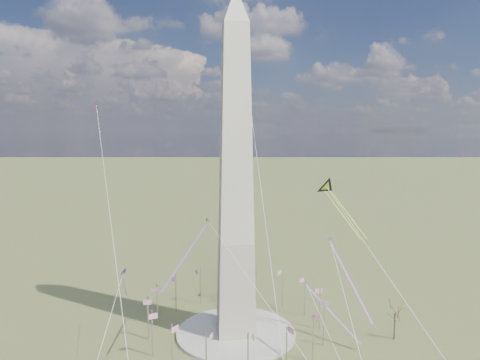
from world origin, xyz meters
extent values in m
plane|color=brown|center=(0.00, 0.00, 0.00)|extent=(2000.00, 2000.00, 0.00)
cylinder|color=#AEAC9F|center=(0.00, 0.00, 0.40)|extent=(36.00, 36.00, 0.80)
pyramid|color=beige|center=(0.00, 0.00, 95.80)|extent=(9.90, 9.90, 10.00)
cylinder|color=#B7B9BE|center=(26.00, 0.00, 6.50)|extent=(0.36, 0.36, 13.00)
cube|color=#AB163E|center=(26.00, 1.30, 11.80)|extent=(2.40, 0.08, 1.50)
cylinder|color=#B7B9BE|center=(24.02, 9.95, 6.50)|extent=(0.36, 0.36, 13.00)
cube|color=#AB163E|center=(23.52, 11.15, 11.80)|extent=(2.25, 0.99, 1.50)
cylinder|color=#B7B9BE|center=(18.38, 18.38, 6.50)|extent=(0.36, 0.36, 13.00)
cube|color=#AB163E|center=(17.47, 19.30, 11.80)|extent=(1.75, 1.75, 1.50)
cylinder|color=#B7B9BE|center=(9.95, 24.02, 6.50)|extent=(0.36, 0.36, 13.00)
cube|color=#AB163E|center=(8.75, 24.52, 11.80)|extent=(0.99, 2.25, 1.50)
cylinder|color=#B7B9BE|center=(0.00, 26.00, 6.50)|extent=(0.36, 0.36, 13.00)
cube|color=#AB163E|center=(-1.30, 26.00, 11.80)|extent=(0.08, 2.40, 1.50)
cylinder|color=#B7B9BE|center=(-9.95, 24.02, 6.50)|extent=(0.36, 0.36, 13.00)
cube|color=#AB163E|center=(-11.15, 23.52, 11.80)|extent=(0.99, 2.25, 1.50)
cylinder|color=#B7B9BE|center=(-18.38, 18.38, 6.50)|extent=(0.36, 0.36, 13.00)
cube|color=#AB163E|center=(-19.30, 17.47, 11.80)|extent=(1.75, 1.75, 1.50)
cylinder|color=#B7B9BE|center=(-24.02, 9.95, 6.50)|extent=(0.36, 0.36, 13.00)
cube|color=#AB163E|center=(-24.52, 8.75, 11.80)|extent=(2.25, 0.99, 1.50)
cylinder|color=#B7B9BE|center=(-26.00, 0.00, 6.50)|extent=(0.36, 0.36, 13.00)
cube|color=#AB163E|center=(-26.00, -1.30, 11.80)|extent=(2.40, 0.08, 1.50)
cylinder|color=#B7B9BE|center=(-24.02, -9.95, 6.50)|extent=(0.36, 0.36, 13.00)
cube|color=#AB163E|center=(-23.52, -11.15, 11.80)|extent=(2.25, 0.99, 1.50)
cylinder|color=#B7B9BE|center=(-18.38, -18.38, 6.50)|extent=(0.36, 0.36, 13.00)
cube|color=#AB163E|center=(-17.47, -19.30, 11.80)|extent=(1.75, 1.75, 1.50)
cylinder|color=#B7B9BE|center=(-9.95, -24.02, 6.50)|extent=(0.36, 0.36, 13.00)
cube|color=#AB163E|center=(-8.75, -24.52, 11.80)|extent=(0.99, 2.25, 1.50)
cylinder|color=#B7B9BE|center=(0.00, -26.00, 6.50)|extent=(0.36, 0.36, 13.00)
cube|color=#AB163E|center=(1.30, -26.00, 11.80)|extent=(0.08, 2.40, 1.50)
cylinder|color=#B7B9BE|center=(9.95, -24.02, 6.50)|extent=(0.36, 0.36, 13.00)
cube|color=#AB163E|center=(11.15, -23.52, 11.80)|extent=(0.99, 2.25, 1.50)
cylinder|color=#B7B9BE|center=(18.38, -18.38, 6.50)|extent=(0.36, 0.36, 13.00)
cube|color=#AB163E|center=(19.30, -17.47, 11.80)|extent=(1.75, 1.75, 1.50)
cylinder|color=#B7B9BE|center=(24.02, -9.95, 6.50)|extent=(0.36, 0.36, 13.00)
cube|color=#AB163E|center=(24.52, -8.75, 11.80)|extent=(2.25, 0.99, 1.50)
cylinder|color=#4D3D2E|center=(45.85, -9.20, 4.12)|extent=(0.41, 0.41, 8.24)
cube|color=#FF9E0D|center=(32.70, -3.77, 36.95)|extent=(5.93, 15.61, 11.51)
cube|color=#FF9E0D|center=(30.72, -4.48, 36.95)|extent=(5.93, 15.61, 11.51)
cube|color=#401B7C|center=(-32.47, -0.86, 20.94)|extent=(1.59, 2.48, 2.20)
cube|color=red|center=(-32.47, -0.86, 17.32)|extent=(1.01, 2.76, 7.58)
cube|color=red|center=(26.08, -23.32, 23.98)|extent=(3.56, 21.14, 13.32)
cube|color=red|center=(-14.71, -9.80, 27.69)|extent=(12.53, 17.56, 13.16)
cube|color=red|center=(27.82, -6.95, 7.75)|extent=(11.76, 15.16, 11.66)
cube|color=red|center=(-45.63, 35.28, 70.24)|extent=(1.11, 1.84, 1.58)
cube|color=red|center=(-45.63, 35.28, 68.51)|extent=(0.70, 1.36, 3.61)
cube|color=white|center=(11.43, 45.07, 65.99)|extent=(1.17, 1.82, 1.47)
cube|color=white|center=(11.43, 45.07, 64.39)|extent=(0.82, 1.23, 3.36)
camera|label=1|loc=(-13.69, -122.47, 61.05)|focal=32.00mm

